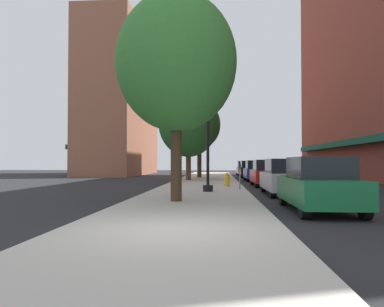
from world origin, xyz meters
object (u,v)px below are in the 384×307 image
Objects in this scene: car_green at (318,185)px; car_red at (267,173)px; tree_near at (176,63)px; tree_mid at (188,122)px; tree_far at (199,125)px; car_blue at (256,171)px; fire_hydrant at (227,179)px; car_white at (245,168)px; car_silver at (285,177)px; lamppost at (208,127)px; parking_meter_near at (240,173)px; car_black at (249,169)px.

car_green is 11.82m from car_red.
car_green is (4.54, -1.58, -4.27)m from tree_near.
tree_mid reaches higher than tree_far.
tree_mid is at bearing -168.51° from car_blue.
fire_hydrant is 10.05m from car_green.
tree_near is 17.85m from car_blue.
car_red is at bearing 39.59° from fire_hydrant.
car_red is at bearing -87.97° from car_white.
car_silver is at bearing -88.53° from car_blue.
car_white is at bearing 91.47° from car_blue.
car_red is (2.53, 2.09, 0.29)m from fire_hydrant.
car_white is at bearing 89.86° from car_red.
car_blue is (2.53, 8.58, 0.29)m from fire_hydrant.
car_blue is (3.53, 12.34, -2.39)m from lamppost.
tree_near reaches higher than lamppost.
lamppost is 4.50× the size of parking_meter_near.
car_red is 19.39m from car_white.
tree_far is (-0.24, 20.78, -0.11)m from tree_near.
fire_hydrant is 0.11× the size of tree_near.
car_white is at bearing 82.03° from lamppost.
fire_hydrant is 15.74m from car_black.
car_blue reaches higher than parking_meter_near.
lamppost reaches higher than car_white.
car_blue is at bearing -40.36° from tree_far.
car_green is 5.62m from car_silver.
tree_far is 1.65× the size of car_silver.
lamppost is 4.28m from car_silver.
fire_hydrant is 4.83m from car_silver.
car_green is at bearing -19.20° from tree_near.
car_red and car_black have the same top height.
parking_meter_near is 0.30× the size of car_red.
parking_meter_near is 7.53m from tree_near.
tree_mid is at bearing 114.90° from car_silver.
parking_meter_near is at bearing -79.35° from tree_far.
car_white is at bearing 68.76° from tree_mid.
fire_hydrant is at bearing -94.69° from car_white.
tree_mid is at bearing -96.88° from tree_far.
car_green is at bearing -89.76° from car_silver.
car_black is at bearing 90.24° from car_silver.
car_green is 1.00× the size of car_black.
lamppost is 7.33m from car_green.
car_silver is (1.95, -1.70, -0.14)m from parking_meter_near.
car_red is 1.00× the size of car_white.
car_red is at bearing -65.63° from tree_far.
lamppost is 16.55m from tree_far.
parking_meter_near is 0.18× the size of tree_near.
car_white is (0.00, 5.95, 0.00)m from car_black.
tree_far is (-2.25, 12.64, 4.45)m from fire_hydrant.
parking_meter_near is 18.05m from car_black.
tree_far reaches higher than lamppost.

